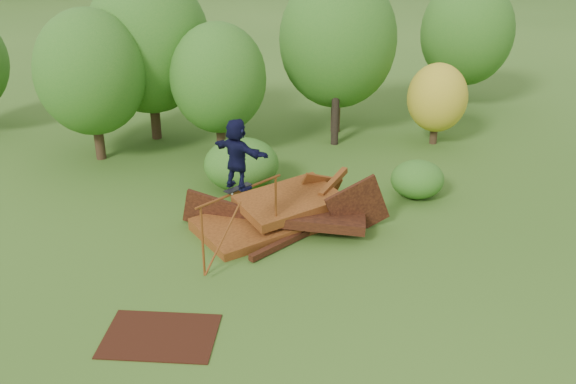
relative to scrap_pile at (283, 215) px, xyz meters
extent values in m
plane|color=#2D5116|center=(0.72, -3.14, -0.39)|extent=(240.00, 240.00, 0.00)
cube|color=#48230C|center=(-0.60, 0.01, -0.21)|extent=(4.09, 3.35, 0.59)
cube|color=black|center=(0.90, -0.29, 0.03)|extent=(3.04, 2.39, 0.52)
cube|color=#48230C|center=(0.20, 0.21, 0.31)|extent=(3.21, 2.66, 0.57)
cube|color=black|center=(2.00, -0.49, 0.26)|extent=(1.97, 0.36, 1.91)
cube|color=#48230C|center=(1.20, 1.01, 0.16)|extent=(1.54, 0.55, 1.44)
cube|color=black|center=(-1.80, 0.41, -0.04)|extent=(1.98, 1.03, 1.37)
cube|color=black|center=(-0.30, -1.19, -0.27)|extent=(1.83, 1.34, 0.17)
cube|color=#48230C|center=(1.60, 0.71, 0.56)|extent=(1.17, 1.34, 0.39)
cylinder|color=brown|center=(-2.36, -2.17, 0.55)|extent=(0.06, 0.06, 1.87)
cylinder|color=brown|center=(-0.33, -0.72, 0.55)|extent=(0.06, 0.06, 1.87)
cylinder|color=brown|center=(-1.34, -1.45, 1.49)|extent=(2.31, 1.68, 0.06)
cube|color=black|center=(-1.39, -1.48, 1.59)|extent=(0.75, 0.62, 0.02)
cylinder|color=beige|center=(-1.57, -1.71, 1.55)|extent=(0.06, 0.06, 0.06)
cylinder|color=beige|center=(-1.66, -1.57, 1.55)|extent=(0.06, 0.06, 0.06)
cylinder|color=beige|center=(-1.11, -1.39, 1.55)|extent=(0.06, 0.06, 0.06)
cylinder|color=beige|center=(-1.21, -1.25, 1.55)|extent=(0.06, 0.06, 0.06)
imported|color=black|center=(-1.39, -1.48, 2.48)|extent=(1.49, 1.56, 1.76)
cube|color=black|center=(-3.44, -4.45, -0.37)|extent=(2.71, 2.23, 0.03)
cylinder|color=black|center=(-5.47, 6.41, 0.47)|extent=(0.35, 0.35, 1.72)
ellipsoid|color=#175416|center=(-5.47, 6.41, 2.74)|extent=(3.74, 3.74, 4.30)
cylinder|color=black|center=(-3.52, 8.25, 0.61)|extent=(0.37, 0.37, 1.99)
ellipsoid|color=#175416|center=(-3.52, 8.25, 3.29)|extent=(4.50, 4.50, 5.18)
cylinder|color=black|center=(-1.19, 6.11, 0.38)|extent=(0.33, 0.33, 1.54)
ellipsoid|color=#175416|center=(-1.19, 6.11, 2.41)|extent=(3.36, 3.36, 3.86)
cylinder|color=black|center=(3.48, 7.76, 0.59)|extent=(0.37, 0.37, 1.95)
ellipsoid|color=#175416|center=(3.48, 7.76, 3.23)|extent=(4.45, 4.45, 5.12)
cylinder|color=black|center=(6.80, 5.73, 0.09)|extent=(0.28, 0.28, 0.96)
ellipsoid|color=#A58C19|center=(6.80, 5.73, 1.40)|extent=(2.22, 2.22, 2.56)
cylinder|color=black|center=(9.81, 10.11, 0.51)|extent=(0.35, 0.35, 1.80)
ellipsoid|color=#175416|center=(9.81, 10.11, 2.89)|extent=(3.95, 3.95, 4.55)
ellipsoid|color=#175416|center=(-0.82, 2.91, 0.44)|extent=(2.38, 2.19, 1.65)
ellipsoid|color=#175416|center=(4.43, 1.27, 0.20)|extent=(1.65, 1.52, 1.17)
cylinder|color=black|center=(3.10, 6.35, 4.15)|extent=(0.28, 0.28, 9.07)
camera|label=1|loc=(-2.80, -15.83, 8.00)|focal=40.00mm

